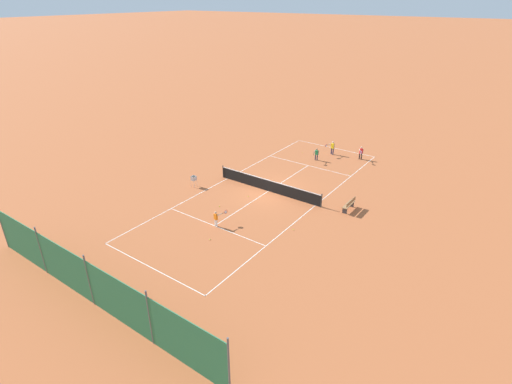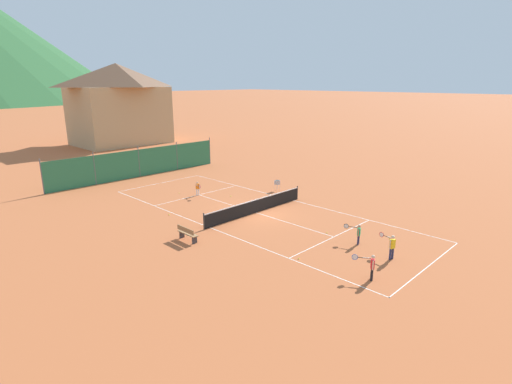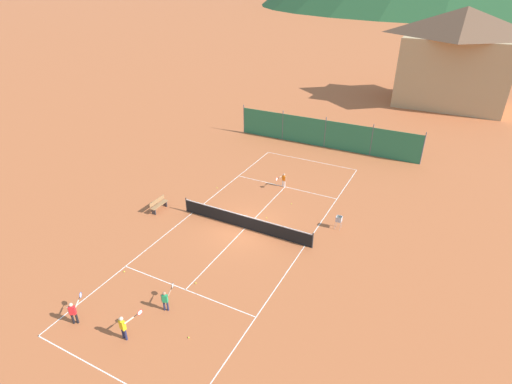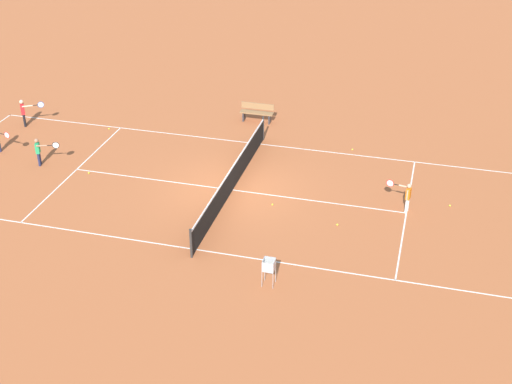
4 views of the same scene
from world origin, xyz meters
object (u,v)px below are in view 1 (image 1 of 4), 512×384
Objects in this scene: player_far_baseline at (361,152)px; courtside_bench at (349,204)px; tennis_net at (269,185)px; tennis_ball_far_corner at (302,153)px; player_near_service at (217,217)px; ball_hopper at (194,179)px; player_far_service at (332,147)px; tennis_ball_alley_right at (210,239)px; player_near_baseline at (316,153)px; tennis_ball_by_net_left at (303,167)px; tennis_ball_service_box at (350,173)px; tennis_ball_mid_court at (294,230)px; tennis_ball_near_corner at (248,196)px; tennis_ball_alley_left at (219,206)px.

courtside_bench is at bearing 107.68° from player_far_baseline.
tennis_net reaches higher than tennis_ball_far_corner.
player_near_service is 1.24× the size of ball_hopper.
tennis_ball_far_corner is at bearing -77.37° from tennis_net.
player_far_service is (-0.50, -10.16, 0.26)m from tennis_net.
ball_hopper is at bearing -39.78° from tennis_ball_alley_right.
player_near_baseline is 17.39× the size of tennis_ball_by_net_left.
tennis_net is 7.82m from tennis_ball_service_box.
tennis_net is at bearing -88.74° from player_near_service.
ball_hopper reaches higher than courtside_bench.
tennis_ball_far_corner is (2.49, 1.27, -0.73)m from player_far_service.
ball_hopper is at bearing -33.54° from player_near_service.
tennis_net reaches higher than tennis_ball_mid_court.
player_near_service is 15.38m from tennis_ball_far_corner.
player_far_baseline is 1.38× the size of ball_hopper.
tennis_ball_near_corner is 0.07× the size of ball_hopper.
tennis_ball_by_net_left is at bearing 54.22° from player_far_baseline.
tennis_ball_near_corner is at bearing -22.07° from tennis_ball_mid_court.
tennis_net is 139.09× the size of tennis_ball_by_net_left.
tennis_ball_service_box is (-3.83, 1.11, -0.64)m from player_near_baseline.
tennis_ball_alley_right is 1.00× the size of tennis_ball_far_corner.
player_far_service is 14.13m from ball_hopper.
tennis_ball_service_box is 1.00× the size of tennis_ball_by_net_left.
ball_hopper is at bearing 57.23° from player_far_baseline.
player_near_service is 6.53m from ball_hopper.
courtside_bench is at bearing -173.26° from tennis_net.
tennis_ball_near_corner is at bearing -79.61° from player_near_service.
tennis_ball_mid_court is (-4.53, 3.83, -0.47)m from tennis_net.
player_near_service is at bearing -64.51° from tennis_ball_alley_right.
tennis_ball_alley_left is (1.96, 14.34, -0.73)m from player_far_service.
tennis_net is 139.09× the size of tennis_ball_service_box.
tennis_ball_alley_right is (-0.73, 1.53, -0.62)m from player_near_service.
tennis_ball_far_corner is (0.54, -13.07, 0.00)m from tennis_ball_alley_left.
player_near_service is 12.13m from tennis_ball_by_net_left.
tennis_ball_far_corner is at bearing -105.93° from ball_hopper.
player_far_service is 19.77× the size of tennis_ball_far_corner.
player_near_service is 16.73× the size of tennis_ball_far_corner.
tennis_ball_far_corner is 0.07× the size of ball_hopper.
ball_hopper is (5.45, -3.61, 0.01)m from player_near_service.
player_far_baseline is 0.82× the size of courtside_bench.
ball_hopper is at bearing 16.61° from courtside_bench.
ball_hopper is at bearing -6.41° from tennis_ball_mid_court.
player_near_baseline reaches higher than tennis_ball_far_corner.
tennis_ball_near_corner is (0.69, 9.63, -0.64)m from player_near_baseline.
player_near_service reaches higher than tennis_ball_service_box.
tennis_net is 9.12m from tennis_ball_far_corner.
player_far_service reaches higher than tennis_ball_service_box.
tennis_ball_mid_court is (-5.98, -0.35, 0.00)m from tennis_ball_alley_left.
tennis_ball_alley_left is (2.32, -3.69, 0.00)m from tennis_ball_alley_right.
tennis_ball_mid_court is at bearing 106.06° from player_far_service.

